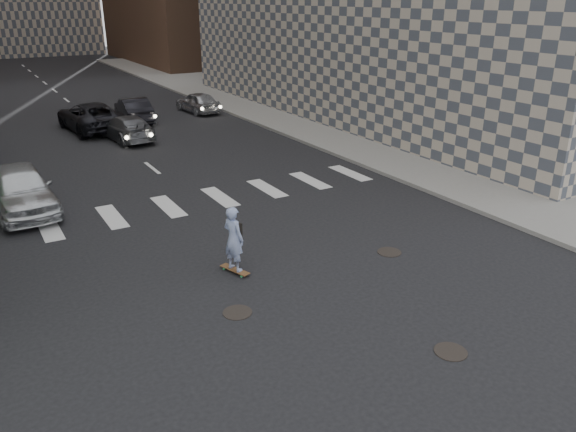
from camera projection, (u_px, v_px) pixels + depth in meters
name	position (u px, v px, depth m)	size (l,w,h in m)	color
ground	(336.00, 313.00, 13.26)	(160.00, 160.00, 0.00)	black
sidewalk_right	(343.00, 112.00, 36.13)	(13.00, 80.00, 0.15)	gray
manhole_a	(451.00, 352.00, 11.82)	(0.70, 0.70, 0.02)	black
manhole_b	(237.00, 312.00, 13.28)	(0.70, 0.70, 0.02)	black
manhole_c	(389.00, 252.00, 16.42)	(0.70, 0.70, 0.02)	black
skateboarder	(234.00, 239.00, 14.86)	(0.62, 0.98, 1.90)	brown
silver_sedan	(20.00, 189.00, 19.29)	(1.92, 4.77, 1.63)	silver
traffic_car_b	(127.00, 128.00, 29.06)	(1.79, 4.42, 1.28)	#5B5D63
traffic_car_c	(91.00, 117.00, 31.12)	(2.57, 5.58, 1.55)	black
traffic_car_d	(198.00, 102.00, 36.02)	(1.57, 3.90, 1.33)	#B8BAC0
traffic_car_e	(133.00, 110.00, 33.27)	(1.51, 4.34, 1.43)	black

